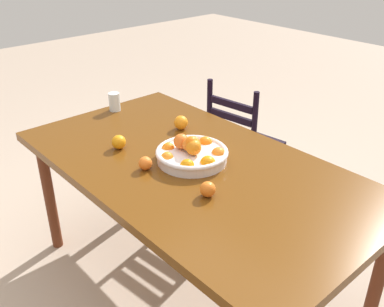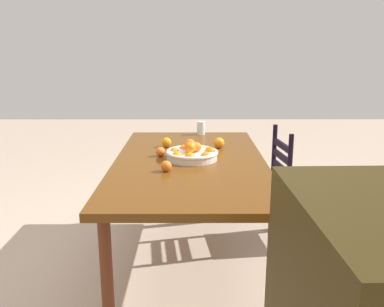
{
  "view_description": "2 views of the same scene",
  "coord_description": "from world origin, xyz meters",
  "px_view_note": "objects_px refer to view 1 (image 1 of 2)",
  "views": [
    {
      "loc": [
        1.35,
        -1.2,
        1.78
      ],
      "look_at": [
        -0.02,
        0.01,
        0.82
      ],
      "focal_mm": 40.48,
      "sensor_mm": 36.0,
      "label": 1
    },
    {
      "loc": [
        2.61,
        0.01,
        1.5
      ],
      "look_at": [
        -0.02,
        0.01,
        0.82
      ],
      "focal_mm": 38.42,
      "sensor_mm": 36.0,
      "label": 2
    }
  ],
  "objects_px": {
    "dining_table": "(192,176)",
    "orange_loose_3": "(145,163)",
    "chair_near_window": "(241,145)",
    "orange_loose_0": "(181,123)",
    "orange_loose_2": "(119,142)",
    "orange_loose_1": "(208,189)",
    "drinking_glass": "(114,102)",
    "fruit_bowl": "(192,153)"
  },
  "relations": [
    {
      "from": "orange_loose_0",
      "to": "orange_loose_1",
      "type": "relative_size",
      "value": 1.17
    },
    {
      "from": "dining_table",
      "to": "orange_loose_1",
      "type": "xyz_separation_m",
      "value": [
        0.25,
        -0.14,
        0.1
      ]
    },
    {
      "from": "orange_loose_1",
      "to": "fruit_bowl",
      "type": "bearing_deg",
      "value": 150.45
    },
    {
      "from": "chair_near_window",
      "to": "fruit_bowl",
      "type": "relative_size",
      "value": 2.58
    },
    {
      "from": "dining_table",
      "to": "drinking_glass",
      "type": "bearing_deg",
      "value": 173.53
    },
    {
      "from": "chair_near_window",
      "to": "orange_loose_2",
      "type": "distance_m",
      "value": 1.08
    },
    {
      "from": "drinking_glass",
      "to": "orange_loose_2",
      "type": "bearing_deg",
      "value": -30.55
    },
    {
      "from": "dining_table",
      "to": "chair_near_window",
      "type": "relative_size",
      "value": 2.0
    },
    {
      "from": "orange_loose_1",
      "to": "drinking_glass",
      "type": "height_order",
      "value": "drinking_glass"
    },
    {
      "from": "chair_near_window",
      "to": "orange_loose_0",
      "type": "relative_size",
      "value": 11.55
    },
    {
      "from": "orange_loose_1",
      "to": "drinking_glass",
      "type": "xyz_separation_m",
      "value": [
        -1.07,
        0.23,
        0.02
      ]
    },
    {
      "from": "fruit_bowl",
      "to": "chair_near_window",
      "type": "bearing_deg",
      "value": 116.3
    },
    {
      "from": "fruit_bowl",
      "to": "orange_loose_0",
      "type": "height_order",
      "value": "fruit_bowl"
    },
    {
      "from": "orange_loose_3",
      "to": "drinking_glass",
      "type": "xyz_separation_m",
      "value": [
        -0.71,
        0.29,
        0.02
      ]
    },
    {
      "from": "orange_loose_1",
      "to": "drinking_glass",
      "type": "bearing_deg",
      "value": 167.7
    },
    {
      "from": "fruit_bowl",
      "to": "orange_loose_0",
      "type": "distance_m",
      "value": 0.37
    },
    {
      "from": "orange_loose_1",
      "to": "orange_loose_3",
      "type": "height_order",
      "value": "orange_loose_1"
    },
    {
      "from": "orange_loose_2",
      "to": "drinking_glass",
      "type": "xyz_separation_m",
      "value": [
        -0.45,
        0.27,
        0.02
      ]
    },
    {
      "from": "orange_loose_1",
      "to": "orange_loose_2",
      "type": "height_order",
      "value": "orange_loose_2"
    },
    {
      "from": "fruit_bowl",
      "to": "drinking_glass",
      "type": "xyz_separation_m",
      "value": [
        -0.8,
        0.08,
        0.01
      ]
    },
    {
      "from": "drinking_glass",
      "to": "chair_near_window",
      "type": "bearing_deg",
      "value": 62.05
    },
    {
      "from": "dining_table",
      "to": "orange_loose_3",
      "type": "xyz_separation_m",
      "value": [
        -0.1,
        -0.2,
        0.1
      ]
    },
    {
      "from": "chair_near_window",
      "to": "drinking_glass",
      "type": "distance_m",
      "value": 0.93
    },
    {
      "from": "dining_table",
      "to": "chair_near_window",
      "type": "bearing_deg",
      "value": 116.94
    },
    {
      "from": "dining_table",
      "to": "fruit_bowl",
      "type": "height_order",
      "value": "fruit_bowl"
    },
    {
      "from": "fruit_bowl",
      "to": "drinking_glass",
      "type": "height_order",
      "value": "fruit_bowl"
    },
    {
      "from": "chair_near_window",
      "to": "drinking_glass",
      "type": "relative_size",
      "value": 8.1
    },
    {
      "from": "fruit_bowl",
      "to": "drinking_glass",
      "type": "distance_m",
      "value": 0.8
    },
    {
      "from": "chair_near_window",
      "to": "fruit_bowl",
      "type": "height_order",
      "value": "fruit_bowl"
    },
    {
      "from": "orange_loose_2",
      "to": "orange_loose_3",
      "type": "height_order",
      "value": "orange_loose_2"
    },
    {
      "from": "drinking_glass",
      "to": "orange_loose_0",
      "type": "bearing_deg",
      "value": 14.28
    },
    {
      "from": "drinking_glass",
      "to": "dining_table",
      "type": "bearing_deg",
      "value": -6.47
    },
    {
      "from": "drinking_glass",
      "to": "orange_loose_3",
      "type": "bearing_deg",
      "value": -22.33
    },
    {
      "from": "dining_table",
      "to": "orange_loose_0",
      "type": "xyz_separation_m",
      "value": [
        -0.33,
        0.21,
        0.11
      ]
    },
    {
      "from": "dining_table",
      "to": "fruit_bowl",
      "type": "bearing_deg",
      "value": 143.3
    },
    {
      "from": "dining_table",
      "to": "orange_loose_3",
      "type": "distance_m",
      "value": 0.25
    },
    {
      "from": "fruit_bowl",
      "to": "orange_loose_3",
      "type": "xyz_separation_m",
      "value": [
        -0.08,
        -0.21,
        -0.01
      ]
    },
    {
      "from": "orange_loose_0",
      "to": "orange_loose_2",
      "type": "relative_size",
      "value": 1.08
    },
    {
      "from": "chair_near_window",
      "to": "dining_table",
      "type": "bearing_deg",
      "value": 110.07
    },
    {
      "from": "orange_loose_2",
      "to": "orange_loose_3",
      "type": "bearing_deg",
      "value": -5.77
    },
    {
      "from": "orange_loose_0",
      "to": "orange_loose_1",
      "type": "xyz_separation_m",
      "value": [
        0.59,
        -0.36,
        -0.01
      ]
    },
    {
      "from": "orange_loose_2",
      "to": "drinking_glass",
      "type": "distance_m",
      "value": 0.53
    }
  ]
}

